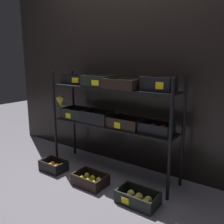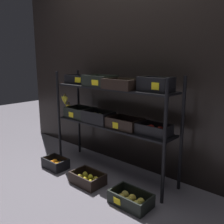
# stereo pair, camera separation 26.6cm
# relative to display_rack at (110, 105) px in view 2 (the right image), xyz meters

# --- Properties ---
(ground_plane) EXTENTS (10.00, 10.00, 0.00)m
(ground_plane) POSITION_rel_display_rack_xyz_m (0.02, 0.00, -0.77)
(ground_plane) COLOR slate
(storefront_wall) EXTENTS (3.89, 0.12, 2.34)m
(storefront_wall) POSITION_rel_display_rack_xyz_m (0.02, 0.36, 0.39)
(storefront_wall) COLOR black
(storefront_wall) RESTS_ON ground_plane
(display_rack) EXTENTS (1.62, 0.36, 1.12)m
(display_rack) POSITION_rel_display_rack_xyz_m (0.00, 0.00, 0.00)
(display_rack) COLOR black
(display_rack) RESTS_ON ground_plane
(crate_ground_orange) EXTENTS (0.30, 0.20, 0.12)m
(crate_ground_orange) POSITION_rel_display_rack_xyz_m (-0.55, -0.36, -0.73)
(crate_ground_orange) COLOR black
(crate_ground_orange) RESTS_ON ground_plane
(crate_ground_lemon) EXTENTS (0.34, 0.24, 0.12)m
(crate_ground_lemon) POSITION_rel_display_rack_xyz_m (0.01, -0.37, -0.73)
(crate_ground_lemon) COLOR black
(crate_ground_lemon) RESTS_ON ground_plane
(crate_ground_apple_gold) EXTENTS (0.37, 0.24, 0.12)m
(crate_ground_apple_gold) POSITION_rel_display_rack_xyz_m (0.57, -0.37, -0.73)
(crate_ground_apple_gold) COLOR black
(crate_ground_apple_gold) RESTS_ON ground_plane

